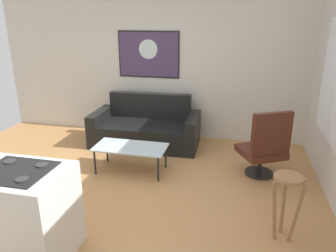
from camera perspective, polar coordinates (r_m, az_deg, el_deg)
ground at (r=4.24m, az=-8.89°, el=-12.71°), size 6.40×6.40×0.04m
back_wall at (r=5.98m, az=-0.90°, el=11.37°), size 6.40×0.05×2.80m
couch at (r=5.74m, az=-3.93°, el=-0.53°), size 1.90×0.94×0.87m
coffee_table at (r=4.72m, az=-6.71°, el=-4.01°), size 1.06×0.53×0.39m
armchair at (r=4.66m, az=16.93°, el=-3.61°), size 0.76×0.75×1.00m
bar_stool at (r=3.45m, az=20.48°, el=-11.14°), size 0.33×0.33×0.72m
kitchen_counter at (r=3.52m, az=-27.79°, el=-13.19°), size 1.39×0.67×0.91m
wall_painting at (r=5.99m, az=-3.51°, el=12.67°), size 1.15×0.03×0.84m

